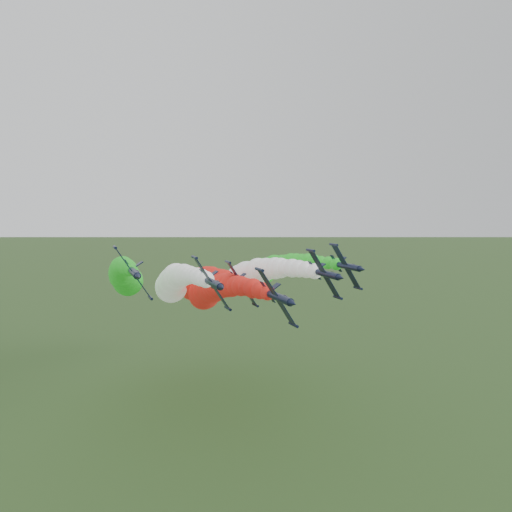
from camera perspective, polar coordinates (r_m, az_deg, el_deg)
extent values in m
plane|color=#3A5E29|center=(110.16, 2.80, -25.53)|extent=(3000.00, 3000.00, 0.00)
cylinder|color=black|center=(79.66, 2.42, -4.68)|extent=(1.74, 10.28, 1.74)
cone|color=black|center=(74.23, 4.26, -5.44)|extent=(1.58, 2.06, 1.58)
cone|color=black|center=(84.76, 0.93, -4.07)|extent=(1.58, 1.03, 1.58)
ellipsoid|color=black|center=(77.71, 3.35, -4.76)|extent=(1.08, 2.15, 1.16)
cube|color=black|center=(79.42, 2.39, -4.78)|extent=(6.04, 2.17, 9.30)
cylinder|color=black|center=(77.62, 0.39, -1.57)|extent=(0.69, 2.97, 0.69)
cylinder|color=black|center=(81.54, 4.31, -7.83)|extent=(0.69, 2.97, 0.69)
cube|color=black|center=(83.91, 1.95, -3.67)|extent=(2.30, 1.71, 1.55)
cube|color=black|center=(83.65, 1.34, -4.13)|extent=(2.44, 1.26, 3.71)
sphere|color=red|center=(83.30, 1.33, -4.23)|extent=(2.55, 2.55, 2.55)
sphere|color=red|center=(86.60, 0.46, -3.93)|extent=(3.14, 3.14, 3.14)
sphere|color=red|center=(89.95, -0.33, -3.72)|extent=(3.64, 3.64, 3.64)
sphere|color=red|center=(93.34, -1.05, -3.57)|extent=(3.39, 3.39, 3.39)
sphere|color=red|center=(96.77, -1.69, -3.46)|extent=(3.92, 3.92, 3.92)
sphere|color=red|center=(100.23, -2.26, -3.39)|extent=(4.04, 4.04, 4.04)
sphere|color=red|center=(103.72, -2.78, -3.36)|extent=(4.86, 4.86, 4.86)
sphere|color=red|center=(107.24, -3.24, -3.35)|extent=(5.19, 5.19, 5.19)
sphere|color=red|center=(110.78, -3.66, -3.37)|extent=(5.46, 5.46, 5.46)
sphere|color=red|center=(114.35, -4.03, -3.40)|extent=(5.33, 5.33, 5.33)
sphere|color=red|center=(117.93, -4.36, -3.45)|extent=(6.01, 6.01, 6.01)
sphere|color=red|center=(121.54, -4.66, -3.52)|extent=(6.43, 6.43, 6.43)
sphere|color=red|center=(125.17, -4.92, -3.60)|extent=(7.56, 7.56, 7.56)
sphere|color=red|center=(128.81, -5.15, -3.69)|extent=(7.17, 7.17, 7.17)
sphere|color=red|center=(132.47, -5.35, -3.79)|extent=(7.05, 7.05, 7.05)
sphere|color=red|center=(136.15, -5.53, -3.90)|extent=(7.91, 7.91, 7.91)
sphere|color=red|center=(139.85, -5.68, -4.02)|extent=(7.61, 7.61, 7.61)
sphere|color=red|center=(143.56, -5.81, -4.14)|extent=(8.95, 8.95, 8.95)
sphere|color=red|center=(147.29, -5.91, -4.27)|extent=(9.35, 9.35, 9.35)
sphere|color=red|center=(151.03, -6.00, -4.40)|extent=(9.09, 9.09, 9.09)
cylinder|color=black|center=(87.07, -5.06, -3.04)|extent=(1.74, 10.28, 1.74)
cone|color=black|center=(81.33, -3.90, -3.63)|extent=(1.58, 2.06, 1.58)
cone|color=black|center=(92.42, -6.00, -2.56)|extent=(1.58, 1.03, 1.58)
ellipsoid|color=black|center=(84.97, -4.39, -3.08)|extent=(1.08, 2.15, 1.16)
cube|color=black|center=(86.83, -5.11, -3.13)|extent=(6.04, 2.17, 9.30)
cylinder|color=black|center=(85.52, -7.04, -0.16)|extent=(0.69, 2.97, 0.69)
cylinder|color=black|center=(88.46, -3.22, -5.99)|extent=(0.69, 2.97, 0.69)
cube|color=black|center=(91.41, -5.13, -2.19)|extent=(2.30, 1.71, 1.55)
cube|color=black|center=(91.24, -5.71, -2.60)|extent=(2.44, 1.26, 3.71)
sphere|color=white|center=(90.89, -5.74, -2.69)|extent=(3.08, 3.08, 3.08)
sphere|color=white|center=(94.33, -6.29, -2.46)|extent=(3.35, 3.35, 3.35)
sphere|color=white|center=(97.81, -6.78, -2.31)|extent=(3.41, 3.41, 3.41)
sphere|color=white|center=(101.31, -7.22, -2.22)|extent=(3.40, 3.40, 3.40)
sphere|color=white|center=(104.84, -7.60, -2.16)|extent=(3.87, 3.87, 3.87)
sphere|color=white|center=(108.38, -7.94, -2.14)|extent=(4.30, 4.30, 4.30)
sphere|color=white|center=(111.94, -8.24, -2.15)|extent=(4.92, 4.92, 4.92)
sphere|color=white|center=(115.53, -8.50, -2.18)|extent=(4.81, 4.81, 4.81)
sphere|color=white|center=(119.12, -8.73, -2.22)|extent=(4.98, 4.98, 4.98)
sphere|color=white|center=(122.73, -8.93, -2.29)|extent=(5.55, 5.55, 5.55)
sphere|color=white|center=(126.36, -9.10, -2.37)|extent=(6.86, 6.86, 6.86)
sphere|color=white|center=(130.00, -9.24, -2.46)|extent=(6.79, 6.79, 6.79)
sphere|color=white|center=(133.66, -9.36, -2.56)|extent=(6.86, 6.86, 6.86)
sphere|color=white|center=(137.33, -9.46, -2.68)|extent=(7.23, 7.23, 7.23)
sphere|color=white|center=(141.01, -9.54, -2.80)|extent=(6.72, 6.72, 6.72)
sphere|color=white|center=(144.70, -9.60, -2.92)|extent=(7.95, 7.95, 7.95)
sphere|color=white|center=(148.41, -9.64, -3.06)|extent=(7.99, 7.99, 7.99)
sphere|color=white|center=(152.13, -9.66, -3.20)|extent=(8.34, 8.34, 8.34)
sphere|color=white|center=(155.86, -9.68, -3.34)|extent=(8.63, 8.63, 8.63)
sphere|color=white|center=(159.61, -9.67, -3.49)|extent=(10.11, 10.11, 10.11)
cylinder|color=black|center=(94.95, 7.84, -2.01)|extent=(1.74, 10.28, 1.74)
cone|color=black|center=(89.73, 9.69, -2.47)|extent=(1.58, 2.06, 1.58)
cone|color=black|center=(99.86, 6.30, -1.63)|extent=(1.58, 1.03, 1.58)
ellipsoid|color=black|center=(93.13, 8.72, -2.01)|extent=(1.08, 2.15, 1.16)
cube|color=black|center=(94.70, 7.83, -2.09)|extent=(6.04, 2.17, 9.30)
cylinder|color=black|center=(92.83, 6.26, 0.65)|extent=(0.69, 2.97, 0.69)
cylinder|color=black|center=(96.84, 9.34, -4.70)|extent=(0.69, 2.97, 0.69)
cube|color=black|center=(99.18, 7.21, -1.27)|extent=(2.30, 1.71, 1.55)
cube|color=black|center=(98.81, 6.71, -1.65)|extent=(2.44, 1.26, 3.71)
sphere|color=white|center=(98.45, 6.73, -1.73)|extent=(3.13, 3.13, 3.13)
sphere|color=white|center=(101.63, 5.81, -1.56)|extent=(3.42, 3.42, 3.42)
sphere|color=white|center=(104.87, 4.96, -1.45)|extent=(3.66, 3.66, 3.66)
sphere|color=white|center=(108.15, 4.18, -1.39)|extent=(4.05, 4.05, 4.05)
sphere|color=white|center=(111.47, 3.47, -1.37)|extent=(3.83, 3.83, 3.83)
sphere|color=white|center=(114.83, 2.82, -1.38)|extent=(4.72, 4.72, 4.72)
sphere|color=white|center=(118.23, 2.21, -1.41)|extent=(5.20, 5.20, 5.20)
sphere|color=white|center=(121.66, 1.66, -1.46)|extent=(5.12, 5.12, 5.12)
sphere|color=white|center=(125.12, 1.16, -1.53)|extent=(5.75, 5.75, 5.75)
sphere|color=white|center=(128.61, 0.70, -1.61)|extent=(5.43, 5.43, 5.43)
sphere|color=white|center=(132.12, 0.27, -1.71)|extent=(6.84, 6.84, 6.84)
sphere|color=white|center=(135.66, -0.11, -1.81)|extent=(6.05, 6.05, 6.05)
sphere|color=white|center=(139.22, -0.46, -1.93)|extent=(6.26, 6.26, 6.26)
sphere|color=white|center=(142.81, -0.78, -2.05)|extent=(7.31, 7.31, 7.31)
sphere|color=white|center=(146.42, -1.07, -2.19)|extent=(8.18, 8.18, 8.18)
sphere|color=white|center=(150.05, -1.33, -2.33)|extent=(8.27, 8.27, 8.27)
sphere|color=white|center=(153.70, -1.57, -2.47)|extent=(8.35, 8.35, 8.35)
sphere|color=white|center=(157.37, -1.79, -2.62)|extent=(9.11, 9.11, 9.11)
sphere|color=white|center=(161.07, -1.98, -2.77)|extent=(8.27, 8.27, 8.27)
sphere|color=white|center=(164.78, -2.15, -2.93)|extent=(8.91, 8.91, 8.91)
cylinder|color=black|center=(90.74, -13.81, -1.82)|extent=(1.74, 10.28, 1.74)
cone|color=black|center=(84.78, -13.31, -2.31)|extent=(1.58, 2.06, 1.58)
cone|color=black|center=(96.26, -14.22, -1.42)|extent=(1.58, 1.03, 1.58)
ellipsoid|color=black|center=(88.50, -13.39, -1.83)|extent=(1.08, 2.15, 1.16)
cube|color=black|center=(90.51, -13.88, -1.90)|extent=(6.04, 2.17, 9.30)
cylinder|color=black|center=(89.75, -15.83, 0.96)|extent=(0.69, 2.97, 0.69)
cylinder|color=black|center=(91.59, -11.97, -4.69)|extent=(0.69, 2.97, 0.69)
cube|color=black|center=(95.07, -13.48, -1.05)|extent=(2.30, 1.71, 1.55)
cube|color=black|center=(95.02, -14.05, -1.45)|extent=(2.44, 1.26, 3.71)
sphere|color=green|center=(94.68, -14.11, -1.53)|extent=(2.33, 2.33, 2.33)
sphere|color=green|center=(98.22, -14.34, -1.35)|extent=(3.10, 3.10, 3.10)
sphere|color=green|center=(101.78, -14.53, -1.24)|extent=(3.42, 3.42, 3.42)
sphere|color=green|center=(105.35, -14.69, -1.19)|extent=(3.44, 3.44, 3.44)
sphere|color=green|center=(108.94, -14.81, -1.16)|extent=(4.02, 4.02, 4.02)
sphere|color=green|center=(112.53, -14.91, -1.17)|extent=(4.20, 4.20, 4.20)
sphere|color=green|center=(116.14, -14.99, -1.21)|extent=(4.89, 4.89, 4.89)
sphere|color=green|center=(119.76, -15.04, -1.26)|extent=(5.24, 5.24, 5.24)
sphere|color=green|center=(123.38, -15.07, -1.34)|extent=(5.60, 5.60, 5.60)
sphere|color=green|center=(127.02, -15.08, -1.43)|extent=(5.61, 5.61, 5.61)
sphere|color=green|center=(130.66, -15.07, -1.53)|extent=(5.79, 5.79, 5.79)
sphere|color=green|center=(134.31, -15.05, -1.64)|extent=(6.76, 6.76, 6.76)
sphere|color=green|center=(137.97, -15.01, -1.76)|extent=(5.90, 5.90, 5.90)
sphere|color=green|center=(141.64, -14.96, -1.89)|extent=(7.80, 7.80, 7.80)
sphere|color=green|center=(145.32, -14.89, -2.03)|extent=(7.89, 7.89, 7.89)
sphere|color=green|center=(149.01, -14.82, -2.17)|extent=(8.69, 8.69, 8.69)
sphere|color=green|center=(152.70, -14.73, -2.32)|extent=(8.65, 8.65, 8.65)
sphere|color=green|center=(156.41, -14.64, -2.47)|extent=(7.55, 7.55, 7.55)
sphere|color=green|center=(160.13, -14.53, -2.63)|extent=(8.63, 8.63, 8.63)
sphere|color=green|center=(163.86, -14.42, -2.79)|extent=(9.57, 9.57, 9.57)
cylinder|color=black|center=(104.41, 10.26, -1.14)|extent=(1.74, 10.28, 1.74)
cone|color=black|center=(99.31, 12.05, -1.50)|extent=(1.58, 2.06, 1.58)
cone|color=black|center=(109.21, 8.75, -0.83)|extent=(1.58, 1.03, 1.58)
ellipsoid|color=black|center=(102.64, 11.10, -1.12)|extent=(1.08, 2.15, 1.16)
cube|color=black|center=(104.15, 10.25, -1.20)|extent=(6.04, 2.17, 9.30)
cylinder|color=black|center=(102.23, 8.87, 1.29)|extent=(0.69, 2.97, 0.69)
cylinder|color=black|center=(106.32, 11.58, -3.60)|extent=(0.69, 2.97, 0.69)
cube|color=black|center=(108.60, 9.59, -0.50)|extent=(2.30, 1.71, 1.55)
cube|color=black|center=(108.19, 9.14, -0.84)|extent=(2.44, 1.26, 3.71)
sphere|color=green|center=(107.83, 9.16, -0.91)|extent=(2.68, 2.68, 2.68)
sphere|color=green|center=(110.95, 8.25, -0.78)|extent=(2.84, 2.84, 2.84)
sphere|color=green|center=(114.11, 7.41, -0.70)|extent=(2.88, 2.88, 2.88)
sphere|color=green|center=(117.33, 6.62, -0.67)|extent=(3.52, 3.52, 3.52)
sphere|color=green|center=(120.60, 5.90, -0.67)|extent=(4.06, 4.06, 4.06)
sphere|color=green|center=(123.90, 5.23, -0.69)|extent=(4.14, 4.14, 4.14)
sphere|color=green|center=(127.24, 4.60, -0.74)|extent=(4.66, 4.66, 4.66)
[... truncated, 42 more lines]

